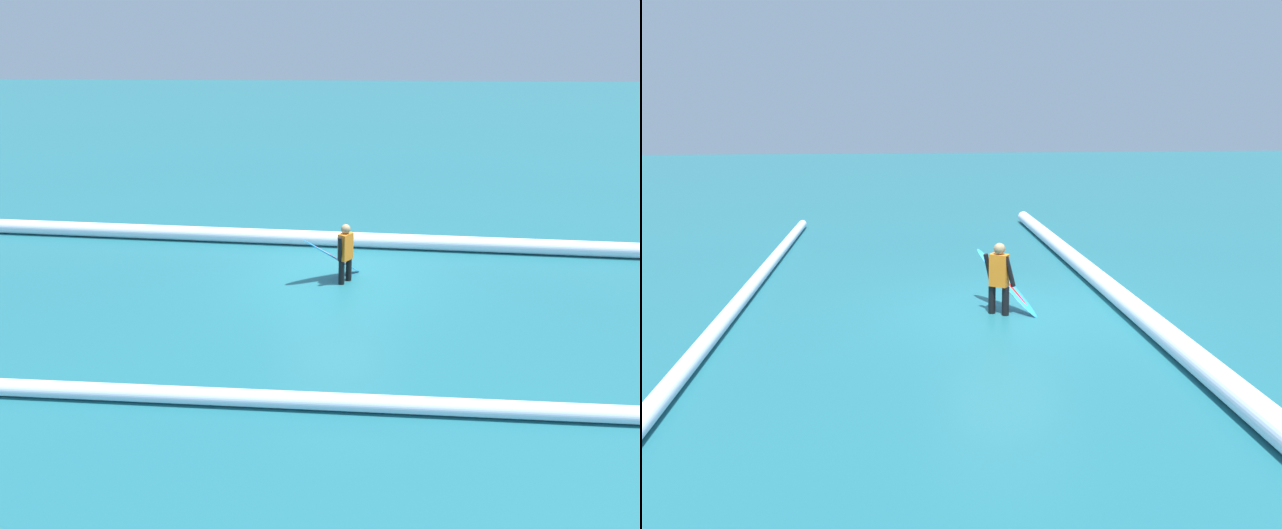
% 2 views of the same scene
% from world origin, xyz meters
% --- Properties ---
extents(ground_plane, '(130.28, 130.28, 0.00)m').
position_xyz_m(ground_plane, '(0.00, 0.00, 0.00)').
color(ground_plane, '#1D616B').
extents(surfer, '(0.36, 0.58, 1.39)m').
position_xyz_m(surfer, '(-0.21, 0.19, 0.77)').
color(surfer, black).
rests_on(surfer, ground_plane).
extents(surfboard, '(1.44, 1.15, 1.13)m').
position_xyz_m(surfboard, '(0.10, -0.02, 0.55)').
color(surfboard, '#268CE5').
rests_on(surfboard, ground_plane).
extents(wave_crest_foreground, '(20.98, 1.73, 0.40)m').
position_xyz_m(wave_crest_foreground, '(0.01, -2.32, 0.20)').
color(wave_crest_foreground, white).
rests_on(wave_crest_foreground, ground_plane).
extents(wave_crest_midground, '(17.69, 0.62, 0.27)m').
position_xyz_m(wave_crest_midground, '(1.56, 5.17, 0.14)').
color(wave_crest_midground, white).
rests_on(wave_crest_midground, ground_plane).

